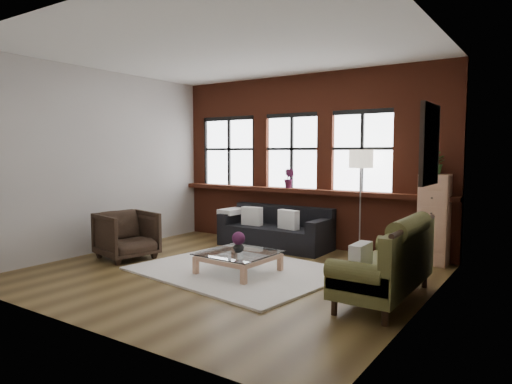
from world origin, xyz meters
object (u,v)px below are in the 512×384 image
Objects in this scene: armchair at (127,235)px; vase at (239,246)px; vintage_settee at (384,259)px; floor_lamp at (360,199)px; dark_sofa at (275,228)px; coffee_table at (239,263)px; drawer_chest at (435,219)px.

armchair is 5.22× the size of vase.
vintage_settee is 2.38m from floor_lamp.
dark_sofa is 1.94m from vase.
dark_sofa is at bearing 105.83° from coffee_table.
coffee_table is at bearing -179.19° from vintage_settee.
coffee_table is 3.17m from drawer_chest.
vintage_settee is 2.20m from drawer_chest.
armchair is 0.87× the size of coffee_table.
vase is 2.39m from floor_lamp.
armchair is (-1.58, -2.11, 0.02)m from dark_sofa.
drawer_chest reaches higher than vintage_settee.
armchair is 3.95m from floor_lamp.
vintage_settee is at bearing 0.81° from coffee_table.
vase is at bearing -179.19° from vintage_settee.
coffee_table is 0.51× the size of floor_lamp.
armchair is 0.61× the size of drawer_chest.
dark_sofa is at bearing -172.25° from floor_lamp.
floor_lamp is at bearing -173.48° from drawer_chest.
vase is at bearing -74.17° from dark_sofa.
drawer_chest reaches higher than coffee_table.
coffee_table is 6.00× the size of vase.
dark_sofa is 2.64m from armchair.
armchair is at bearing -173.47° from coffee_table.
vase is at bearing -134.79° from drawer_chest.
coffee_table is 0.70× the size of drawer_chest.
drawer_chest reaches higher than vase.
vintage_settee is 1.87× the size of coffee_table.
dark_sofa is 1.46× the size of drawer_chest.
coffee_table is at bearing -135.00° from vase.
vase reaches higher than coffee_table.
floor_lamp is (1.03, 2.08, 0.57)m from vase.
vintage_settee is 2.12m from vase.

